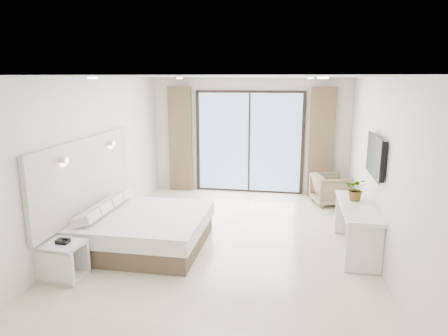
{
  "coord_description": "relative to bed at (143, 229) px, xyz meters",
  "views": [
    {
      "loc": [
        1.02,
        -6.2,
        2.67
      ],
      "look_at": [
        -0.14,
        0.4,
        1.17
      ],
      "focal_mm": 32.0,
      "sensor_mm": 36.0,
      "label": 1
    }
  ],
  "objects": [
    {
      "name": "bed",
      "position": [
        0.0,
        0.0,
        0.0
      ],
      "size": [
        1.96,
        1.86,
        0.69
      ],
      "color": "brown",
      "rests_on": "ground"
    },
    {
      "name": "nightstand",
      "position": [
        -0.69,
        -1.2,
        -0.03
      ],
      "size": [
        0.6,
        0.51,
        0.51
      ],
      "rotation": [
        0.0,
        0.0,
        -0.1
      ],
      "color": "silver",
      "rests_on": "ground"
    },
    {
      "name": "phone",
      "position": [
        -0.65,
        -1.2,
        0.25
      ],
      "size": [
        0.17,
        0.13,
        0.05
      ],
      "primitive_type": "cube",
      "rotation": [
        0.0,
        0.0,
        -0.02
      ],
      "color": "black",
      "rests_on": "nightstand"
    },
    {
      "name": "armchair",
      "position": [
        3.18,
        2.84,
        0.07
      ],
      "size": [
        0.83,
        0.86,
        0.72
      ],
      "primitive_type": "imported",
      "rotation": [
        0.0,
        0.0,
        1.86
      ],
      "color": "#846E56",
      "rests_on": "ground"
    },
    {
      "name": "room_shell",
      "position": [
        1.13,
        1.14,
        1.29
      ],
      "size": [
        4.62,
        6.22,
        2.72
      ],
      "color": "silver",
      "rests_on": "ground"
    },
    {
      "name": "console_desk",
      "position": [
        3.37,
        0.37,
        0.28
      ],
      "size": [
        0.51,
        1.65,
        0.77
      ],
      "color": "silver",
      "rests_on": "ground"
    },
    {
      "name": "ground",
      "position": [
        1.33,
        0.44,
        -0.29
      ],
      "size": [
        6.2,
        6.2,
        0.0
      ],
      "primitive_type": "plane",
      "color": "beige",
      "rests_on": "ground"
    },
    {
      "name": "plant",
      "position": [
        3.37,
        0.62,
        0.63
      ],
      "size": [
        0.44,
        0.47,
        0.29
      ],
      "primitive_type": "imported",
      "rotation": [
        0.0,
        0.0,
        -0.34
      ],
      "color": "#33662D",
      "rests_on": "console_desk"
    }
  ]
}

